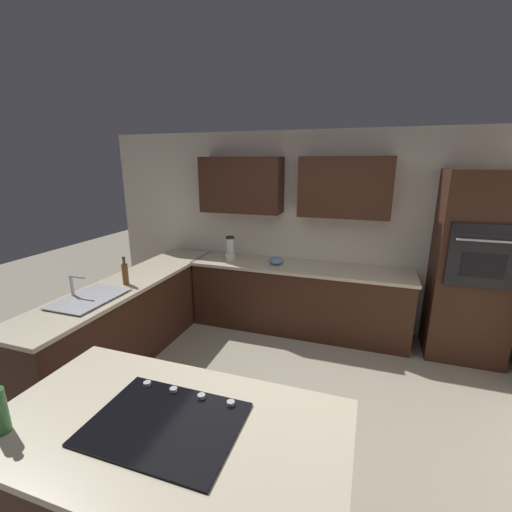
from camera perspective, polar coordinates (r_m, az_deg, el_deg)
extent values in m
plane|color=#9E937F|center=(3.40, 1.96, -24.98)|extent=(14.00, 14.00, 0.00)
cube|color=silver|center=(4.73, 9.43, 4.16)|extent=(6.00, 0.10, 2.60)
cube|color=#381E14|center=(4.39, 14.54, 10.99)|extent=(1.10, 0.34, 0.73)
cube|color=#381E14|center=(4.69, -2.46, 11.70)|extent=(1.10, 0.34, 0.73)
cube|color=#381E14|center=(4.64, 6.96, -7.21)|extent=(2.80, 0.60, 0.86)
cube|color=beige|center=(4.49, 7.14, -1.89)|extent=(2.84, 0.64, 0.04)
cube|color=#381E14|center=(4.34, -19.73, -9.69)|extent=(0.60, 2.90, 0.86)
cube|color=beige|center=(4.18, -20.28, -4.08)|extent=(0.64, 2.94, 0.04)
cube|color=#381E14|center=(2.35, -13.95, -34.20)|extent=(1.78, 0.94, 0.86)
cube|color=beige|center=(2.03, -14.85, -25.87)|extent=(1.86, 1.02, 0.04)
cube|color=#381E14|center=(4.50, 32.32, -1.69)|extent=(0.80, 0.60, 2.13)
cube|color=black|center=(4.17, 33.58, -0.76)|extent=(0.66, 0.03, 0.56)
cube|color=black|center=(4.17, 33.54, -1.34)|extent=(0.40, 0.01, 0.26)
cube|color=black|center=(4.11, 34.26, 3.67)|extent=(0.66, 0.02, 0.11)
cylinder|color=silver|center=(4.09, 34.15, 2.07)|extent=(0.56, 0.02, 0.02)
cube|color=#515456|center=(3.87, -24.21, -5.58)|extent=(0.40, 0.30, 0.02)
cube|color=#515456|center=(3.65, -27.80, -7.27)|extent=(0.40, 0.30, 0.02)
cube|color=#B7BABF|center=(3.76, -25.97, -6.28)|extent=(0.46, 0.70, 0.01)
cylinder|color=#B7BABF|center=(3.86, -28.26, -4.51)|extent=(0.03, 0.03, 0.22)
cylinder|color=#B7BABF|center=(3.77, -27.63, -3.11)|extent=(0.18, 0.02, 0.02)
cube|color=black|center=(2.01, -14.90, -25.29)|extent=(0.76, 0.56, 0.01)
cylinder|color=#B2B2B7|center=(2.05, -4.22, -23.19)|extent=(0.04, 0.04, 0.02)
cylinder|color=#B2B2B7|center=(2.11, -9.08, -22.02)|extent=(0.04, 0.04, 0.02)
cylinder|color=#B2B2B7|center=(2.19, -13.55, -20.79)|extent=(0.04, 0.04, 0.02)
cylinder|color=#B2B2B7|center=(2.28, -17.64, -19.55)|extent=(0.04, 0.04, 0.02)
cylinder|color=beige|center=(4.71, -4.28, -0.04)|extent=(0.15, 0.15, 0.11)
cylinder|color=silver|center=(4.67, -4.31, 1.77)|extent=(0.11, 0.11, 0.20)
cylinder|color=black|center=(4.65, -4.34, 3.10)|extent=(0.12, 0.12, 0.03)
ellipsoid|color=#668CB2|center=(4.51, 3.37, -0.76)|extent=(0.19, 0.19, 0.11)
cylinder|color=brown|center=(4.02, -20.91, -2.84)|extent=(0.07, 0.07, 0.23)
cylinder|color=brown|center=(3.98, -21.11, -0.85)|extent=(0.03, 0.03, 0.06)
cylinder|color=black|center=(3.97, -21.16, -0.30)|extent=(0.03, 0.03, 0.02)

